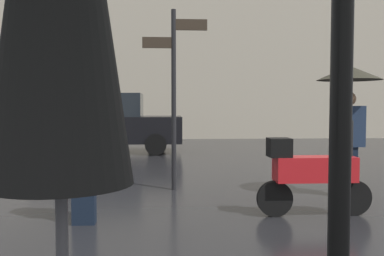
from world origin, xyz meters
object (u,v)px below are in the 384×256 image
object	(u,v)px
pedestrian_with_umbrella	(349,94)
pedestrian_with_bag	(84,143)
parked_car_left	(107,122)
street_signpost	(174,81)
parked_scooter	(311,173)

from	to	relation	value
pedestrian_with_umbrella	pedestrian_with_bag	size ratio (longest dim) A/B	1.19
parked_car_left	street_signpost	distance (m)	6.32
pedestrian_with_bag	parked_car_left	xyz separation A→B (m)	(-0.78, 7.98, -0.06)
parked_car_left	parked_scooter	bearing A→B (deg)	-61.69
parked_scooter	parked_car_left	size ratio (longest dim) A/B	0.34
pedestrian_with_umbrella	parked_car_left	distance (m)	8.13
pedestrian_with_umbrella	pedestrian_with_bag	world-z (taller)	pedestrian_with_umbrella
pedestrian_with_umbrella	parked_scooter	distance (m)	1.80
pedestrian_with_bag	parked_scooter	distance (m)	2.87
parked_scooter	street_signpost	size ratio (longest dim) A/B	0.50
pedestrian_with_umbrella	street_signpost	bearing A→B (deg)	-96.56
parked_scooter	parked_car_left	xyz separation A→B (m)	(-3.62, 7.79, 0.36)
street_signpost	parked_scooter	bearing A→B (deg)	-46.83
pedestrian_with_umbrella	parked_car_left	xyz separation A→B (m)	(-4.59, 6.68, -0.68)
pedestrian_with_umbrella	street_signpost	distance (m)	2.79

